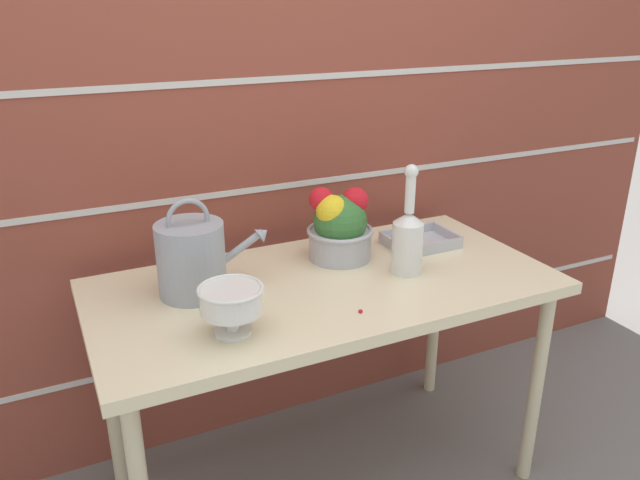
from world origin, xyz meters
name	(u,v)px	position (x,y,z in m)	size (l,w,h in m)	color
ground_plane	(324,478)	(0.00, 0.00, 0.00)	(12.00, 12.00, 0.00)	slate
brick_wall	(267,133)	(0.00, 0.45, 1.10)	(3.60, 0.08, 2.20)	brown
patio_table	(325,302)	(0.00, 0.00, 0.67)	(1.37, 0.68, 0.74)	beige
watering_can	(192,258)	(-0.37, 0.09, 0.85)	(0.34, 0.19, 0.28)	#93999E
crystal_pedestal_bowl	(231,302)	(-0.34, -0.17, 0.83)	(0.17, 0.17, 0.13)	silver
flower_planter	(339,227)	(0.12, 0.14, 0.85)	(0.21, 0.21, 0.24)	#ADADB2
glass_decanter	(408,238)	(0.25, -0.05, 0.85)	(0.09, 0.09, 0.34)	silver
wire_tray	(420,242)	(0.42, 0.12, 0.75)	(0.23, 0.17, 0.04)	#B7B7BC
fallen_petal	(360,311)	(0.00, -0.22, 0.74)	(0.01, 0.01, 0.01)	red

